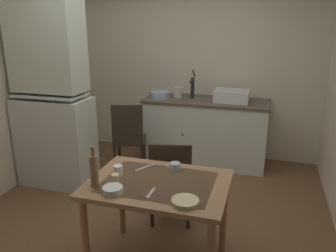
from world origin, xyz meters
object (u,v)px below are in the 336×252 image
Objects in this scene: mixing_bowl_counter at (160,95)px; serving_bowl_wide at (113,190)px; hand_pump at (192,86)px; glass_bottle at (94,170)px; chair_by_counter at (129,137)px; teacup_mint at (115,179)px; sink_basin at (232,96)px; hutch_cabinet at (52,104)px; chair_far_side at (171,179)px; dining_table at (158,194)px.

mixing_bowl_counter is 2.45m from serving_bowl_wide.
mixing_bowl_counter is at bearing -167.66° from hand_pump.
hand_pump is 1.29× the size of glass_bottle.
teacup_mint is (0.63, -1.69, 0.29)m from chair_by_counter.
sink_basin is 2.52m from serving_bowl_wide.
hutch_cabinet is at bearing -138.34° from hand_pump.
teacup_mint is (1.33, -1.17, -0.21)m from hutch_cabinet.
hand_pump is at bearing 12.34° from mixing_bowl_counter.
sink_basin is at bearing 2.95° from mixing_bowl_counter.
hutch_cabinet is 7.88× the size of mixing_bowl_counter.
sink_basin is 0.52× the size of chair_far_side.
hand_pump is at bearing 41.66° from hutch_cabinet.
serving_bowl_wide is (-0.17, -0.87, 0.30)m from chair_far_side.
dining_table is at bearing -59.63° from chair_by_counter.
glass_bottle is (0.49, -1.75, 0.38)m from chair_by_counter.
mixing_bowl_counter is 0.32× the size of chair_far_side.
serving_bowl_wide is 0.47× the size of glass_bottle.
glass_bottle is at bearing -74.27° from chair_by_counter.
serving_bowl_wide is at bearing -102.14° from sink_basin.
hand_pump reaches higher than glass_bottle.
hand_pump reaches higher than serving_bowl_wide.
chair_by_counter is at bearing 105.73° from glass_bottle.
hutch_cabinet is at bearing 138.66° from teacup_mint.
mixing_bowl_counter is 3.23× the size of teacup_mint.
sink_basin is 2.40m from teacup_mint.
hutch_cabinet is 1.67m from chair_far_side.
mixing_bowl_counter reaches higher than chair_by_counter.
dining_table is 0.38m from serving_bowl_wide.
hutch_cabinet is 2.22m from sink_basin.
hand_pump reaches higher than dining_table.
chair_far_side is at bearing -83.88° from hand_pump.
glass_bottle is at bearing -45.80° from hutch_cabinet.
sink_basin is at bearing 76.36° from teacup_mint.
chair_far_side is (-0.36, -1.58, -0.51)m from sink_basin.
sink_basin reaches higher than teacup_mint.
mixing_bowl_counter reaches higher than teacup_mint.
hutch_cabinet is 1.01m from chair_by_counter.
sink_basin is 0.55m from hand_pump.
serving_bowl_wide is at bearing -73.06° from teacup_mint.
hand_pump is at bearing 90.18° from serving_bowl_wide.
mixing_bowl_counter is at bearing -177.05° from sink_basin.
glass_bottle is at bearing 159.71° from serving_bowl_wide.
hand_pump reaches higher than teacup_mint.
sink_basin is 1.45× the size of glass_bottle.
hand_pump is at bearing 175.17° from sink_basin.
glass_bottle is (-0.13, -0.06, 0.08)m from teacup_mint.
teacup_mint is at bearing -90.71° from hand_pump.
chair_by_counter is 1.95m from serving_bowl_wide.
glass_bottle reaches higher than teacup_mint.
serving_bowl_wide is at bearing -69.90° from chair_by_counter.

